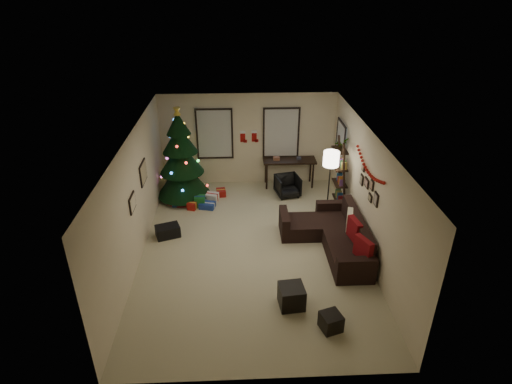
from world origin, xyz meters
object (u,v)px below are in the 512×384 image
bookshelf (341,178)px  desk_chair (288,186)px  sofa (334,235)px  christmas_tree (181,161)px  desk (289,163)px

bookshelf → desk_chair: bearing=140.6°
sofa → christmas_tree: bearing=145.8°
christmas_tree → desk_chair: size_ratio=4.49×
sofa → desk: sofa is taller
bookshelf → desk: bearing=123.9°
sofa → desk: 3.27m
desk_chair → sofa: bearing=-85.4°
desk → bookshelf: bearing=-56.1°
christmas_tree → desk_chair: christmas_tree is taller
desk_chair → bookshelf: bookshelf is taller
christmas_tree → sofa: bearing=-34.2°
desk_chair → desk: bearing=68.0°
sofa → desk_chair: 2.64m
desk_chair → bookshelf: size_ratio=0.29×
desk → desk_chair: (-0.11, -0.65, -0.43)m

